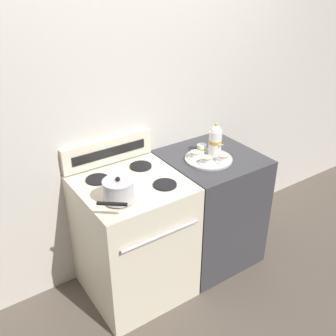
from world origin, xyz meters
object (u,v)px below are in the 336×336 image
teapot (215,140)px  saucepan (118,190)px  teacup_right (195,155)px  creamer_jug (202,148)px  serving_tray (209,159)px  teacup_front (223,158)px  stove (134,238)px  teacup_left (207,160)px

teapot → saucepan: bearing=-170.4°
teacup_right → creamer_jug: 0.11m
serving_tray → teacup_front: 0.11m
stove → serving_tray: serving_tray is taller
teapot → creamer_jug: bearing=123.0°
saucepan → teapot: bearing=9.6°
serving_tray → teacup_left: 0.09m
teacup_left → teacup_front: size_ratio=1.00×
stove → serving_tray: (0.62, -0.03, 0.46)m
serving_tray → teacup_right: bearing=141.1°
teapot → stove: bearing=179.3°
saucepan → teacup_right: saucepan is taller
teacup_front → stove: bearing=169.6°
saucepan → teacup_right: size_ratio=2.76×
teapot → teacup_right: (-0.15, 0.04, -0.09)m
creamer_jug → teacup_front: bearing=-80.8°
serving_tray → stove: bearing=177.2°
serving_tray → teacup_right: (-0.08, 0.06, 0.03)m
teacup_right → creamer_jug: creamer_jug is taller
teapot → teacup_front: (-0.02, -0.12, -0.09)m
teacup_front → creamer_jug: size_ratio=1.47×
teacup_right → stove: bearing=-176.8°
saucepan → teapot: 0.88m
creamer_jug → teapot: bearing=-57.0°
teacup_left → creamer_jug: bearing=62.5°
teacup_right → teacup_front: (0.13, -0.15, 0.00)m
saucepan → teacup_front: 0.85m
stove → teacup_front: teacup_front is taller
serving_tray → teapot: size_ratio=1.41×
teacup_front → creamer_jug: 0.20m
serving_tray → creamer_jug: 0.11m
teapot → teacup_front: 0.15m
saucepan → teacup_front: size_ratio=2.76×
teacup_front → creamer_jug: (-0.03, 0.20, 0.01)m
serving_tray → teacup_front: teacup_front is taller
saucepan → teacup_left: saucepan is taller
teacup_left → teacup_front: bearing=-18.2°
teacup_right → creamer_jug: size_ratio=1.47×
stove → creamer_jug: (0.64, 0.08, 0.50)m
teacup_front → saucepan: bearing=-177.9°
teacup_left → creamer_jug: (0.08, 0.16, 0.01)m
teapot → teacup_right: teapot is taller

